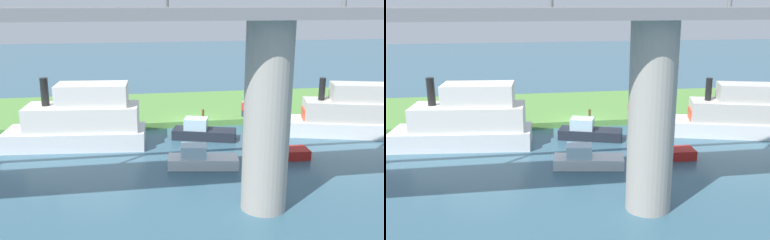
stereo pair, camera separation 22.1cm
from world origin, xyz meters
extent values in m
plane|color=#386075|center=(0.00, 0.00, 0.00)|extent=(160.00, 160.00, 0.00)
cube|color=#5B9342|center=(0.00, -6.00, 0.25)|extent=(80.00, 12.00, 0.50)
cylinder|color=#9E998E|center=(-0.76, 15.00, 4.66)|extent=(2.24, 2.24, 9.32)
cube|color=slate|center=(-0.76, 15.00, 9.57)|extent=(63.42, 4.00, 0.50)
cylinder|color=#2D334C|center=(-4.26, -0.91, 0.78)|extent=(0.29, 0.29, 0.55)
cylinder|color=red|center=(-4.26, -0.91, 1.35)|extent=(0.40, 0.40, 0.60)
sphere|color=tan|center=(-4.26, -0.91, 1.77)|extent=(0.24, 0.24, 0.24)
cylinder|color=brown|center=(-0.70, -0.69, 0.91)|extent=(0.20, 0.20, 0.82)
cube|color=white|center=(9.35, 3.48, 0.65)|extent=(10.03, 4.16, 1.30)
cube|color=white|center=(8.81, 3.53, 2.17)|extent=(8.06, 3.65, 1.74)
cube|color=white|center=(8.05, 3.60, 3.80)|extent=(5.10, 2.92, 1.52)
cylinder|color=black|center=(11.29, 3.29, 4.02)|extent=(0.54, 0.54, 1.95)
cube|color=#D84C2D|center=(11.94, 3.23, 1.79)|extent=(1.91, 2.11, 0.98)
cube|color=white|center=(1.16, 8.98, 0.34)|extent=(4.57, 2.25, 0.68)
cube|color=silver|center=(1.74, 8.89, 1.07)|extent=(1.76, 1.48, 0.78)
cube|color=white|center=(-10.91, 3.85, 0.58)|extent=(9.14, 5.19, 1.16)
cube|color=beige|center=(-11.38, 3.98, 1.93)|extent=(7.39, 4.43, 1.54)
cube|color=beige|center=(-12.02, 4.17, 3.37)|extent=(4.78, 3.32, 1.35)
cylinder|color=black|center=(-9.25, 3.36, 3.57)|extent=(0.48, 0.48, 1.74)
cube|color=#D84C2D|center=(-8.69, 3.20, 1.59)|extent=(1.96, 2.10, 0.87)
cube|color=#1E232D|center=(-0.04, 3.21, 0.37)|extent=(5.03, 3.09, 0.74)
cube|color=silver|center=(0.56, 3.02, 1.16)|extent=(2.04, 1.81, 0.84)
cube|color=red|center=(-4.04, 8.25, 0.32)|extent=(4.15, 1.66, 0.63)
cube|color=silver|center=(-3.49, 8.22, 1.00)|extent=(1.53, 1.23, 0.72)
camera|label=1|loc=(6.07, 34.22, 10.05)|focal=40.74mm
camera|label=2|loc=(5.86, 34.25, 10.05)|focal=40.74mm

